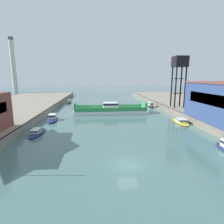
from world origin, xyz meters
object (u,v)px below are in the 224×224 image
(moored_boat_far_right, at_px, (181,121))
(crane_tower, at_px, (180,66))
(chain_ferry, at_px, (110,110))
(moored_boat_far_left, at_px, (37,132))
(moored_boat_near_left, at_px, (69,102))
(moored_boat_near_right, at_px, (151,105))
(moored_boat_mid_right, at_px, (52,118))
(smokestack_distant_b, at_px, (13,64))

(moored_boat_far_right, bearing_deg, crane_tower, 69.94)
(chain_ferry, distance_m, moored_boat_far_right, 20.82)
(moored_boat_far_left, relative_size, moored_boat_far_right, 0.87)
(moored_boat_near_left, relative_size, crane_tower, 0.36)
(moored_boat_near_right, xyz_separation_m, crane_tower, (5.28, -10.09, 13.49))
(moored_boat_near_right, xyz_separation_m, moored_boat_far_right, (0.31, -23.70, -0.19))
(moored_boat_far_left, relative_size, crane_tower, 0.45)
(chain_ferry, bearing_deg, moored_boat_mid_right, -152.92)
(moored_boat_near_right, relative_size, moored_boat_mid_right, 0.71)
(moored_boat_mid_right, bearing_deg, moored_boat_near_left, 90.55)
(smokestack_distant_b, bearing_deg, moored_boat_mid_right, -62.13)
(moored_boat_mid_right, height_order, moored_boat_far_right, moored_boat_mid_right)
(chain_ferry, bearing_deg, crane_tower, 1.10)
(moored_boat_mid_right, bearing_deg, moored_boat_far_right, -9.56)
(moored_boat_near_right, height_order, smokestack_distant_b, smokestack_distant_b)
(chain_ferry, bearing_deg, moored_boat_far_right, -39.38)
(moored_boat_far_right, height_order, crane_tower, crane_tower)
(chain_ferry, relative_size, moored_boat_near_right, 4.07)
(moored_boat_near_right, bearing_deg, chain_ferry, -146.36)
(chain_ferry, xyz_separation_m, moored_boat_near_right, (15.77, 10.49, -0.41))
(moored_boat_near_left, relative_size, smokestack_distant_b, 0.15)
(crane_tower, bearing_deg, moored_boat_near_left, 148.85)
(moored_boat_far_left, bearing_deg, chain_ferry, 51.12)
(moored_boat_mid_right, xyz_separation_m, smokestack_distant_b, (-45.12, 85.33, 18.97))
(chain_ferry, xyz_separation_m, crane_tower, (21.06, 0.40, 13.09))
(chain_ferry, height_order, moored_boat_mid_right, chain_ferry)
(chain_ferry, height_order, moored_boat_far_right, chain_ferry)
(moored_boat_far_left, height_order, moored_boat_far_right, moored_boat_far_left)
(chain_ferry, relative_size, crane_tower, 1.43)
(moored_boat_mid_right, bearing_deg, smokestack_distant_b, 117.87)
(moored_boat_near_left, distance_m, moored_boat_near_right, 33.76)
(chain_ferry, xyz_separation_m, smokestack_distant_b, (-60.56, 77.44, 18.53))
(chain_ferry, xyz_separation_m, moored_boat_far_right, (16.08, -13.20, -0.60))
(chain_ferry, distance_m, moored_boat_far_left, 24.86)
(moored_boat_near_right, bearing_deg, moored_boat_far_right, -89.24)
(moored_boat_mid_right, relative_size, crane_tower, 0.49)
(chain_ferry, relative_size, moored_boat_far_left, 3.19)
(moored_boat_near_right, height_order, moored_boat_far_left, moored_boat_near_right)
(moored_boat_near_left, bearing_deg, crane_tower, -31.15)
(moored_boat_near_right, xyz_separation_m, smokestack_distant_b, (-76.33, 66.95, 18.94))
(moored_boat_mid_right, bearing_deg, crane_tower, 12.81)
(chain_ferry, height_order, moored_boat_far_left, chain_ferry)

